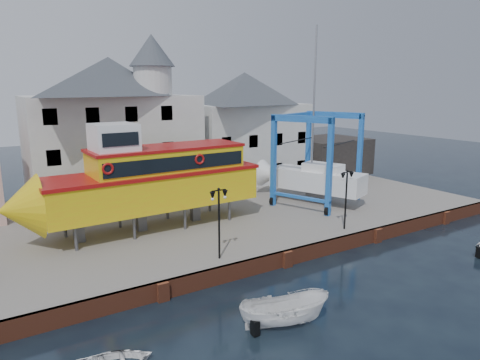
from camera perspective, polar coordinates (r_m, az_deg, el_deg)
ground at (r=26.70m, az=6.23°, el=-11.41°), size 140.00×140.00×0.00m
hardstanding at (r=35.29m, az=-4.82°, el=-4.57°), size 44.00×22.00×1.00m
quay_wall at (r=26.58m, az=6.11°, el=-10.35°), size 44.00×0.47×1.00m
building_white_main at (r=39.10m, az=-16.45°, el=6.85°), size 14.00×8.30×14.00m
building_white_right at (r=45.38m, az=0.60°, el=7.08°), size 12.00×8.00×11.20m
shed_dark at (r=50.38m, az=11.50°, el=3.23°), size 8.00×7.00×4.00m
lamp_post_left at (r=24.14m, az=-2.83°, el=-3.41°), size 1.12×0.32×4.20m
lamp_post_right at (r=30.12m, az=14.04°, el=-0.60°), size 1.12×0.32×4.20m
tour_boat at (r=29.69m, az=-13.19°, el=-0.10°), size 17.16×4.60×7.42m
travel_lift at (r=37.31m, az=9.03°, el=0.88°), size 8.26×9.87×14.57m
motorboat_a at (r=20.81m, az=5.89°, el=-18.71°), size 4.54×2.88×1.64m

